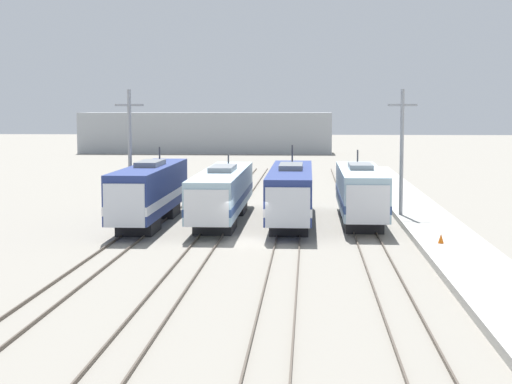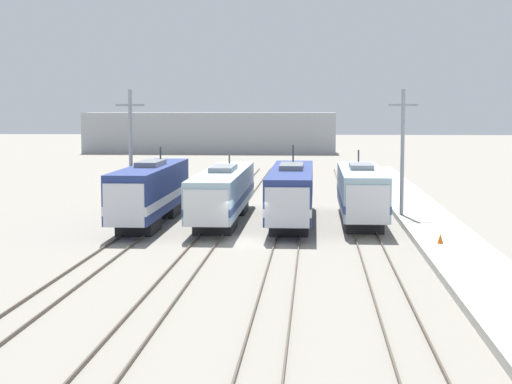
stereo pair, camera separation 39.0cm
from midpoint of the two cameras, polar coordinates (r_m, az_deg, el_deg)
name	(u,v)px [view 2 (the right image)]	position (r m, az deg, el deg)	size (l,w,h in m)	color
ground_plane	(247,242)	(51.58, -0.37, -3.32)	(400.00, 400.00, 0.00)	gray
rail_pair_far_left	(128,239)	(52.61, -8.30, -3.12)	(1.51, 120.00, 0.15)	#4C4238
rail_pair_center_left	(207,240)	(51.81, -3.05, -3.21)	(1.51, 120.00, 0.15)	#4C4238
rail_pair_center_right	(287,241)	(51.45, 2.32, -3.27)	(1.51, 120.00, 0.15)	#4C4238
rail_pair_far_right	(368,242)	(51.54, 7.72, -3.30)	(1.51, 120.00, 0.15)	#4C4238
locomotive_far_left	(150,192)	(59.03, -6.92, -0.02)	(2.74, 17.14, 5.18)	black
locomotive_center_left	(223,193)	(60.09, -2.05, -0.08)	(2.96, 19.65, 4.48)	#232326
locomotive_center_right	(291,193)	(59.18, 2.55, -0.08)	(2.93, 18.72, 5.27)	black
locomotive_far_right	(361,193)	(59.87, 7.21, -0.06)	(2.92, 16.29, 4.92)	#232326
catenary_tower_left	(131,151)	(62.64, -8.18, 2.74)	(2.08, 0.27, 9.34)	gray
catenary_tower_right	(402,152)	(61.58, 9.92, 2.67)	(2.08, 0.27, 9.34)	gray
platform	(447,240)	(52.04, 12.83, -3.16)	(4.00, 120.00, 0.41)	#A8A59E
traffic_cone	(440,239)	(49.40, 12.41, -3.06)	(0.34, 0.34, 0.55)	orange
depot_building	(210,133)	(151.41, -2.99, 3.97)	(43.98, 8.88, 7.11)	#9EA3A8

